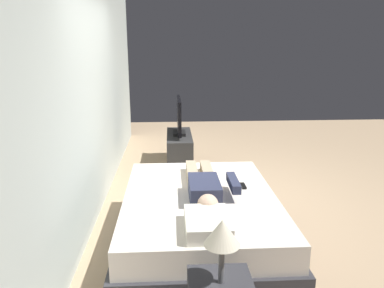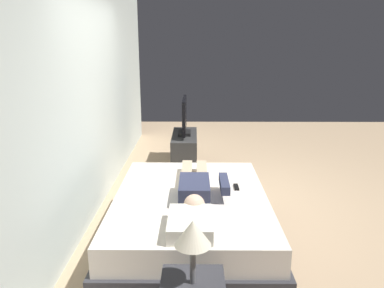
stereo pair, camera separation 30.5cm
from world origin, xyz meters
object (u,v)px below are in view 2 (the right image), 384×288
Objects in this scene: remote at (236,187)px; tv_stand at (185,149)px; pillow at (190,224)px; tv at (184,117)px; lamp at (193,234)px; bed at (191,221)px; person at (196,186)px.

remote is 0.14× the size of tv_stand.
pillow is 3.32m from tv.
remote is 0.36× the size of lamp.
person is at bearing -58.27° from bed.
tv_stand is (2.42, 0.58, -0.30)m from remote.
remote is at bearing -166.47° from tv_stand.
lamp is (-1.36, 0.02, 0.23)m from person.
lamp is (-1.51, 0.43, 0.30)m from remote.
tv reaches higher than person.
lamp is at bearing 164.19° from remote.
bed is 1.64× the size of person.
tv reaches higher than pillow.
person reaches higher than pillow.
remote is 1.60m from lamp.
tv_stand is at bearing 13.53° from remote.
bed is at bearing -177.11° from tv.
person reaches higher than remote.
tv_stand is 2.62× the size of lamp.
person is at bearing -0.97° from lamp.
pillow is at bearing 153.11° from remote.
pillow reaches higher than tv_stand.
person is 1.43× the size of tv.
lamp is at bearing 179.03° from person.
tv is at bearing 13.53° from remote.
person is 8.40× the size of remote.
bed is at bearing 0.00° from pillow.
pillow is at bearing -177.73° from tv.
bed is at bearing 121.73° from person.
person is 2.61m from tv_stand.
pillow is 0.55× the size of tv.
tv is at bearing 0.00° from tv_stand.
pillow reaches higher than bed.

